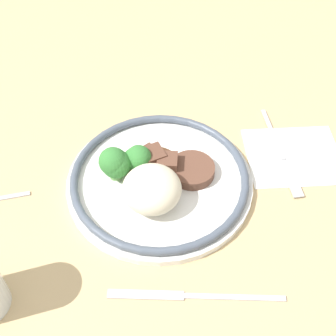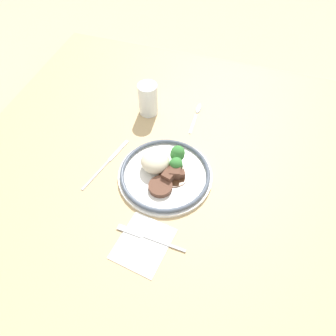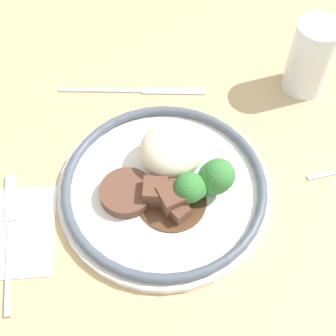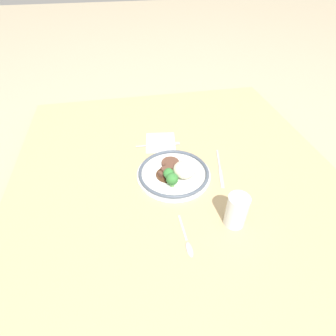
{
  "view_description": "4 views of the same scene",
  "coord_description": "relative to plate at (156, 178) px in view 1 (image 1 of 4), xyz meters",
  "views": [
    {
      "loc": [
        0.11,
        0.42,
        0.59
      ],
      "look_at": [
        0.02,
        -0.0,
        0.09
      ],
      "focal_mm": 50.0,
      "sensor_mm": 36.0,
      "label": 1
    },
    {
      "loc": [
        -0.5,
        -0.19,
        0.82
      ],
      "look_at": [
        0.03,
        -0.02,
        0.09
      ],
      "focal_mm": 35.0,
      "sensor_mm": 36.0,
      "label": 2
    },
    {
      "loc": [
        -0.04,
        -0.32,
        0.57
      ],
      "look_at": [
        0.03,
        -0.01,
        0.09
      ],
      "focal_mm": 50.0,
      "sensor_mm": 36.0,
      "label": 3
    },
    {
      "loc": [
        0.73,
        -0.17,
        0.71
      ],
      "look_at": [
        0.04,
        -0.03,
        0.1
      ],
      "focal_mm": 28.0,
      "sensor_mm": 36.0,
      "label": 4
    }
  ],
  "objects": [
    {
      "name": "ground_plane",
      "position": [
        -0.03,
        0.01,
        -0.07
      ],
      "size": [
        8.0,
        8.0,
        0.0
      ],
      "primitive_type": "plane",
      "color": "tan"
    },
    {
      "name": "dining_table",
      "position": [
        -0.03,
        0.01,
        -0.04
      ],
      "size": [
        1.3,
        1.22,
        0.05
      ],
      "color": "tan",
      "rests_on": "ground"
    },
    {
      "name": "napkin",
      "position": [
        -0.22,
        -0.01,
        -0.02
      ],
      "size": [
        0.16,
        0.14,
        0.0
      ],
      "color": "white",
      "rests_on": "dining_table"
    },
    {
      "name": "plate",
      "position": [
        0.0,
        0.0,
        0.0
      ],
      "size": [
        0.27,
        0.27,
        0.07
      ],
      "color": "white",
      "rests_on": "dining_table"
    },
    {
      "name": "fork",
      "position": [
        -0.2,
        -0.01,
        -0.02
      ],
      "size": [
        0.02,
        0.19,
        0.0
      ],
      "rotation": [
        0.0,
        0.0,
        1.51
      ],
      "color": "#B7B7BC",
      "rests_on": "napkin"
    },
    {
      "name": "knife",
      "position": [
        -0.01,
        0.18,
        -0.02
      ],
      "size": [
        0.22,
        0.06,
        0.0
      ],
      "rotation": [
        0.0,
        0.0,
        -0.24
      ],
      "color": "#B7B7BC",
      "rests_on": "dining_table"
    }
  ]
}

